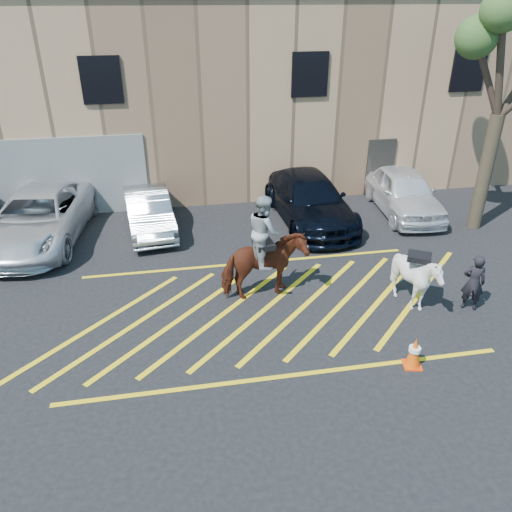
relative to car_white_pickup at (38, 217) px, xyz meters
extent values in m
plane|color=black|center=(6.29, -4.95, -0.80)|extent=(90.00, 90.00, 0.00)
imported|color=silver|center=(0.00, 0.00, 0.00)|extent=(3.31, 6.00, 1.59)
imported|color=#959CA2|center=(3.42, 0.23, -0.13)|extent=(1.88, 4.17, 1.33)
imported|color=black|center=(8.90, 0.03, -0.01)|extent=(2.48, 5.52, 1.57)
imported|color=white|center=(12.44, 0.13, -0.02)|extent=(2.22, 4.72, 1.56)
imported|color=black|center=(11.41, -6.08, -0.04)|extent=(0.65, 0.56, 1.50)
cube|color=tan|center=(6.29, 7.05, 2.70)|extent=(32.00, 10.00, 7.00)
cube|color=black|center=(2.29, 2.01, 3.80)|extent=(1.30, 0.08, 1.50)
cube|color=black|center=(9.29, 2.01, 3.80)|extent=(1.30, 0.08, 1.50)
cube|color=black|center=(15.29, 2.01, 3.80)|extent=(1.30, 0.08, 1.50)
cube|color=#38332D|center=(12.29, 2.01, 0.30)|extent=(1.10, 0.08, 2.20)
cube|color=yellow|center=(2.09, -5.25, -0.79)|extent=(4.20, 4.20, 0.01)
cube|color=yellow|center=(3.14, -5.25, -0.79)|extent=(4.20, 4.20, 0.01)
cube|color=yellow|center=(4.19, -5.25, -0.79)|extent=(4.20, 4.20, 0.01)
cube|color=yellow|center=(5.24, -5.25, -0.79)|extent=(4.20, 4.20, 0.01)
cube|color=yellow|center=(6.29, -5.25, -0.79)|extent=(4.20, 4.20, 0.01)
cube|color=yellow|center=(7.34, -5.25, -0.79)|extent=(4.20, 4.20, 0.01)
cube|color=yellow|center=(8.39, -5.25, -0.79)|extent=(4.20, 4.20, 0.01)
cube|color=yellow|center=(9.44, -5.25, -0.79)|extent=(4.20, 4.20, 0.01)
cube|color=yellow|center=(10.49, -5.25, -0.79)|extent=(4.20, 4.20, 0.01)
cube|color=yellow|center=(6.29, -2.75, -0.79)|extent=(9.50, 0.12, 0.01)
cube|color=yellow|center=(6.29, -7.75, -0.79)|extent=(9.50, 0.12, 0.01)
imported|color=#592615|center=(6.39, -4.62, 0.11)|extent=(2.27, 1.28, 1.81)
imported|color=#95999F|center=(6.39, -4.62, 1.12)|extent=(0.82, 0.99, 1.85)
cube|color=black|center=(6.39, -4.62, 0.74)|extent=(0.54, 0.62, 0.14)
imported|color=silver|center=(10.03, -5.73, 0.00)|extent=(1.83, 1.89, 1.59)
cube|color=black|center=(10.03, -5.73, 0.62)|extent=(0.71, 0.68, 0.14)
cube|color=#EA3E09|center=(9.01, -7.90, -0.78)|extent=(0.45, 0.45, 0.03)
cone|color=#FA510A|center=(9.01, -7.90, -0.42)|extent=(0.32, 0.32, 0.70)
cylinder|color=white|center=(9.01, -7.90, -0.36)|extent=(0.25, 0.25, 0.10)
cylinder|color=#463B2A|center=(14.32, -1.54, 1.10)|extent=(0.44, 0.44, 3.80)
cylinder|color=#4A382D|center=(14.25, -0.69, 4.01)|extent=(0.33, 1.88, 2.34)
cylinder|color=#433129|center=(13.71, -1.54, 4.05)|extent=(1.40, 0.20, 2.39)
cylinder|color=#48362C|center=(13.85, -1.82, 4.41)|extent=(1.16, 0.77, 3.11)
sphere|color=#4A6F2F|center=(14.17, 0.17, 5.11)|extent=(1.20, 1.20, 1.20)
sphere|color=#42622A|center=(13.10, -1.54, 5.20)|extent=(1.20, 1.20, 1.20)
sphere|color=#436E2F|center=(13.38, -2.09, 5.91)|extent=(1.20, 1.20, 1.20)
camera|label=1|loc=(4.20, -15.55, 6.32)|focal=35.00mm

